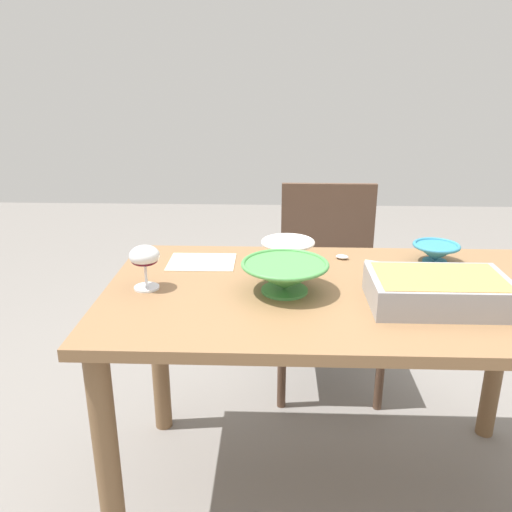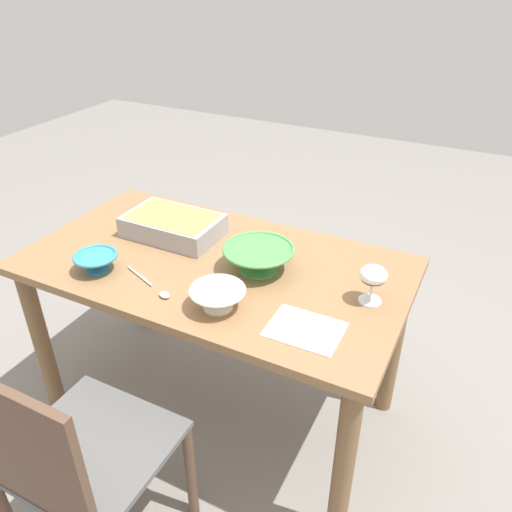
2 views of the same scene
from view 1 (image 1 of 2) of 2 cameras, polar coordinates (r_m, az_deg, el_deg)
ground_plane at (r=1.98m, az=8.02°, el=-23.72°), size 8.00×8.00×0.00m
dining_table at (r=1.62m, az=9.07°, el=-7.24°), size 1.40×0.77×0.74m
chair at (r=2.36m, az=7.81°, el=-2.14°), size 0.44×0.43×0.88m
wine_glass at (r=1.55m, az=-11.97°, el=-0.26°), size 0.09×0.09×0.13m
casserole_dish at (r=1.51m, az=19.14°, el=-3.42°), size 0.37×0.23×0.08m
mixing_bowl at (r=1.52m, az=3.13°, el=-2.09°), size 0.25×0.25×0.09m
small_bowl at (r=1.76m, az=3.47°, el=0.72°), size 0.18×0.18×0.07m
serving_bowl at (r=1.84m, az=18.90°, el=0.44°), size 0.15×0.15×0.07m
serving_spoon at (r=1.80m, az=10.98°, el=-0.34°), size 0.24×0.11×0.01m
napkin at (r=1.77m, az=-5.88°, el=-0.65°), size 0.22×0.17×0.00m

